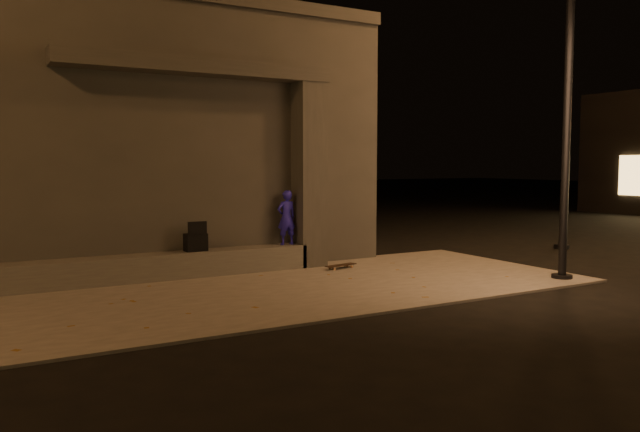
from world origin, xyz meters
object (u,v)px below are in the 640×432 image
skateboarder (286,217)px  backpack (196,241)px  skateboard (341,265)px  street_lamp_0 (570,35)px  column (309,175)px

skateboarder → backpack: bearing=-1.4°
backpack → skateboard: (2.68, -0.65, -0.58)m
skateboard → street_lamp_0: (2.91, -2.78, 4.18)m
street_lamp_0 → backpack: bearing=148.4°
backpack → skateboard: backpack is taller
column → backpack: size_ratio=6.59×
column → skateboard: size_ratio=5.10×
column → skateboard: column is taller
column → street_lamp_0: (3.26, -3.43, 2.44)m
column → skateboarder: column is taller
skateboarder → backpack: size_ratio=1.95×
skateboarder → column: bearing=178.6°
skateboard → street_lamp_0: street_lamp_0 is taller
column → skateboarder: bearing=180.0°
skateboard → backpack: bearing=154.9°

